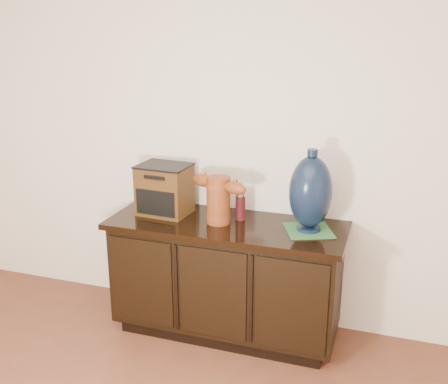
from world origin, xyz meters
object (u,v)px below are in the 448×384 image
(tv_radio, at_px, (165,189))
(lamp_base, at_px, (310,192))
(spray_can, at_px, (240,206))
(terracotta_vessel, at_px, (218,197))
(sideboard, at_px, (226,277))

(tv_radio, relative_size, lamp_base, 0.69)
(lamp_base, xyz_separation_m, spray_can, (-0.44, 0.06, -0.15))
(terracotta_vessel, height_order, tv_radio, tv_radio)
(sideboard, bearing_deg, terracotta_vessel, -165.24)
(tv_radio, xyz_separation_m, lamp_base, (0.93, -0.02, 0.08))
(terracotta_vessel, distance_m, tv_radio, 0.39)
(sideboard, bearing_deg, lamp_base, 2.80)
(tv_radio, bearing_deg, terracotta_vessel, -4.59)
(terracotta_vessel, distance_m, spray_can, 0.16)
(sideboard, xyz_separation_m, terracotta_vessel, (-0.05, -0.01, 0.53))
(terracotta_vessel, bearing_deg, sideboard, 35.29)
(sideboard, xyz_separation_m, spray_can, (0.06, 0.08, 0.46))
(tv_radio, bearing_deg, spray_can, 8.19)
(terracotta_vessel, distance_m, lamp_base, 0.55)
(lamp_base, bearing_deg, terracotta_vessel, -176.16)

